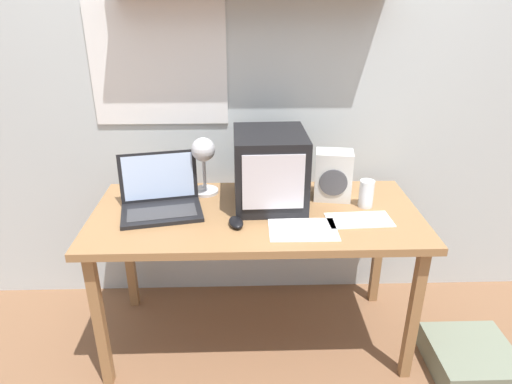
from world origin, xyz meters
TOP-DOWN VIEW (x-y plane):
  - ground_plane at (0.00, 0.00)m, footprint 12.00×12.00m
  - back_wall at (-0.00, 0.46)m, footprint 5.60×0.24m
  - corner_desk at (0.00, 0.00)m, footprint 1.49×0.69m
  - crt_monitor at (0.07, 0.10)m, footprint 0.33×0.38m
  - laptop at (-0.44, 0.04)m, footprint 0.40×0.33m
  - desk_lamp at (-0.24, 0.17)m, footprint 0.13×0.19m
  - juice_glass at (0.51, 0.05)m, footprint 0.07×0.07m
  - space_heater at (0.37, 0.14)m, footprint 0.19×0.15m
  - computer_mouse at (-0.09, -0.13)m, footprint 0.08×0.12m
  - printed_handout at (0.45, -0.09)m, footprint 0.29×0.16m
  - loose_paper_near_laptop at (0.19, -0.18)m, footprint 0.29×0.20m
  - floor_cushion at (1.00, -0.27)m, footprint 0.37×0.37m

SIDE VIEW (x-z plane):
  - ground_plane at x=0.00m, z-range 0.00..0.00m
  - floor_cushion at x=1.00m, z-range 0.00..0.13m
  - corner_desk at x=0.00m, z-range 0.29..1.02m
  - printed_handout at x=0.45m, z-range 0.72..0.73m
  - loose_paper_near_laptop at x=0.19m, z-range 0.72..0.73m
  - computer_mouse at x=-0.09m, z-range 0.72..0.75m
  - juice_glass at x=0.51m, z-range 0.71..0.84m
  - laptop at x=-0.44m, z-range 0.66..0.91m
  - space_heater at x=0.37m, z-range 0.72..0.96m
  - crt_monitor at x=0.07m, z-range 0.72..1.07m
  - desk_lamp at x=-0.24m, z-range 0.78..1.08m
  - back_wall at x=0.00m, z-range 0.02..2.62m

